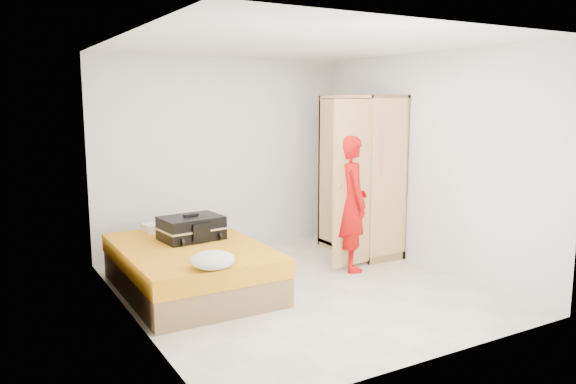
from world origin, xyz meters
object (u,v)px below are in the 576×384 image
wardrobe (360,179)px  person (351,203)px  suitcase (191,228)px  round_cushion (213,260)px  bed (191,268)px

wardrobe → person: wardrobe is taller
suitcase → round_cushion: size_ratio=1.73×
wardrobe → suitcase: size_ratio=2.93×
bed → suitcase: size_ratio=2.82×
suitcase → round_cushion: bearing=-106.7°
bed → round_cushion: bearing=-97.0°
person → bed: bearing=97.9°
person → wardrobe: bearing=-30.5°
bed → wardrobe: 2.63m
bed → suitcase: suitcase is taller
suitcase → bed: bearing=-119.8°
round_cushion → person: bearing=18.2°
person → round_cushion: person is taller
person → round_cushion: size_ratio=3.96×
wardrobe → suitcase: bearing=-177.9°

